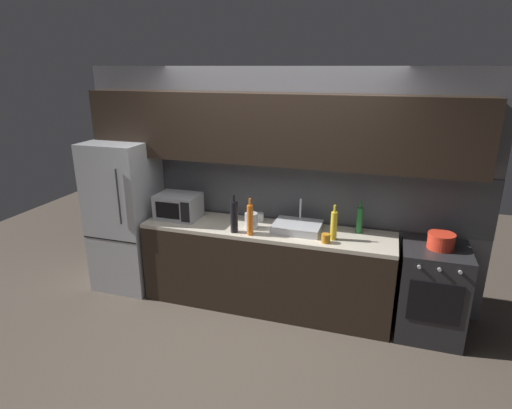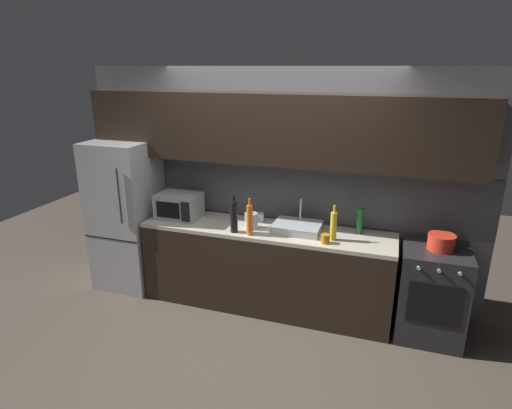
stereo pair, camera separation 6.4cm
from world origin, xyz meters
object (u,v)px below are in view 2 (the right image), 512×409
(wine_bottle_green, at_px, (360,220))
(wine_bottle_yellow, at_px, (334,226))
(microwave, at_px, (179,206))
(kettle, at_px, (251,221))
(refrigerator, at_px, (127,215))
(wine_bottle_dark, at_px, (234,216))
(mug_clear, at_px, (260,217))
(wine_bottle_orange, at_px, (250,220))
(oven_range, at_px, (431,293))
(cooking_pot, at_px, (441,242))
(mug_amber, at_px, (325,239))

(wine_bottle_green, distance_m, wine_bottle_yellow, 0.33)
(microwave, xyz_separation_m, kettle, (0.86, -0.06, -0.05))
(refrigerator, relative_size, wine_bottle_dark, 4.42)
(microwave, xyz_separation_m, mug_clear, (0.89, 0.17, -0.09))
(wine_bottle_orange, bearing_deg, oven_range, 7.00)
(wine_bottle_green, bearing_deg, wine_bottle_dark, -163.37)
(refrigerator, xyz_separation_m, wine_bottle_yellow, (2.39, -0.09, 0.19))
(mug_clear, bearing_deg, cooking_pot, -5.84)
(refrigerator, distance_m, oven_range, 3.37)
(kettle, relative_size, wine_bottle_dark, 0.48)
(oven_range, relative_size, wine_bottle_orange, 2.38)
(mug_clear, distance_m, cooking_pot, 1.80)
(oven_range, distance_m, mug_amber, 1.14)
(mug_amber, bearing_deg, wine_bottle_yellow, 60.13)
(refrigerator, xyz_separation_m, microwave, (0.68, 0.02, 0.18))
(kettle, bearing_deg, cooking_pot, 1.23)
(wine_bottle_dark, relative_size, wine_bottle_yellow, 1.11)
(refrigerator, relative_size, wine_bottle_orange, 4.55)
(refrigerator, distance_m, wine_bottle_yellow, 2.40)
(mug_clear, xyz_separation_m, mug_amber, (0.77, -0.37, -0.00))
(wine_bottle_yellow, bearing_deg, refrigerator, 177.96)
(oven_range, relative_size, mug_amber, 10.33)
(wine_bottle_green, relative_size, wine_bottle_yellow, 0.96)
(wine_bottle_green, distance_m, mug_amber, 0.46)
(mug_amber, relative_size, cooking_pot, 0.36)
(mug_amber, bearing_deg, mug_clear, 154.27)
(mug_clear, bearing_deg, wine_bottle_yellow, -18.11)
(wine_bottle_orange, height_order, mug_clear, wine_bottle_orange)
(oven_range, xyz_separation_m, kettle, (-1.80, -0.04, 0.53))
(cooking_pot, bearing_deg, wine_bottle_dark, -174.31)
(microwave, distance_m, wine_bottle_green, 1.94)
(refrigerator, bearing_deg, microwave, 1.55)
(refrigerator, relative_size, microwave, 3.73)
(refrigerator, relative_size, wine_bottle_yellow, 4.91)
(microwave, bearing_deg, wine_bottle_yellow, -3.47)
(oven_range, distance_m, wine_bottle_yellow, 1.12)
(wine_bottle_green, distance_m, wine_bottle_orange, 1.10)
(oven_range, height_order, wine_bottle_orange, wine_bottle_orange)
(wine_bottle_yellow, xyz_separation_m, mug_clear, (-0.82, 0.27, -0.10))
(kettle, bearing_deg, oven_range, 1.20)
(microwave, xyz_separation_m, mug_amber, (1.66, -0.20, -0.09))
(microwave, height_order, wine_bottle_green, wine_bottle_green)
(kettle, xyz_separation_m, mug_amber, (0.79, -0.15, -0.04))
(mug_clear, distance_m, mug_amber, 0.85)
(wine_bottle_green, relative_size, wine_bottle_orange, 0.89)
(oven_range, distance_m, microwave, 2.73)
(wine_bottle_dark, height_order, mug_amber, wine_bottle_dark)
(wine_bottle_green, distance_m, cooking_pot, 0.77)
(refrigerator, height_order, microwave, refrigerator)
(kettle, relative_size, wine_bottle_orange, 0.49)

